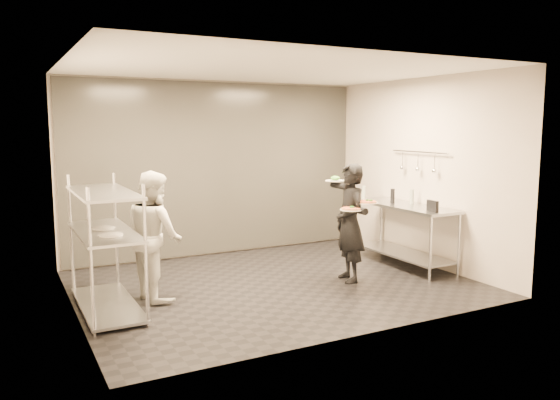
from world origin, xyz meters
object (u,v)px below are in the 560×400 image
pizza_plate_near (351,209)px  salad_plate (335,179)px  bottle_green (364,192)px  pizza_plate_far (367,202)px  bottle_dark (393,196)px  prep_counter (404,224)px  bottle_clear (412,197)px  pass_rack (105,243)px  chef (155,235)px  pos_monitor (433,206)px  waiter (350,223)px

pizza_plate_near → salad_plate: size_ratio=1.05×
bottle_green → pizza_plate_far: bearing=-124.8°
bottle_green → bottle_dark: size_ratio=0.96×
salad_plate → bottle_dark: 1.27m
prep_counter → bottle_clear: bearing=9.5°
salad_plate → bottle_dark: (1.20, 0.25, -0.33)m
pass_rack → chef: (0.60, 0.15, 0.01)m
prep_counter → pizza_plate_near: (-1.34, -0.54, 0.40)m
chef → bottle_dark: bearing=-98.8°
pizza_plate_near → pizza_plate_far: (0.25, 0.01, 0.07)m
pos_monitor → bottle_green: 1.52m
pizza_plate_near → bottle_green: bearing=48.6°
waiter → bottle_dark: size_ratio=7.14×
pizza_plate_far → bottle_clear: (1.25, 0.56, -0.07)m
prep_counter → bottle_clear: size_ratio=8.30×
chef → bottle_clear: size_ratio=7.19×
pizza_plate_far → pos_monitor: bearing=-10.9°
pass_rack → chef: bearing=13.8°
waiter → chef: bearing=-89.6°
bottle_clear → salad_plate: bearing=-176.4°
pos_monitor → pizza_plate_far: bearing=177.2°
pizza_plate_near → pos_monitor: size_ratio=1.31×
pass_rack → pizza_plate_far: pass_rack is taller
bottle_green → pass_rack: bearing=-169.1°
pizza_plate_far → bottle_clear: 1.38m
pass_rack → pizza_plate_far: 3.30m
bottle_clear → pizza_plate_far: bearing=-155.9°
prep_counter → bottle_green: (-0.16, 0.80, 0.40)m
chef → pizza_plate_far: (2.64, -0.68, 0.32)m
pass_rack → waiter: bearing=-6.0°
pass_rack → pizza_plate_far: bearing=-9.3°
pos_monitor → waiter: bearing=168.5°
pass_rack → pizza_plate_near: size_ratio=5.55×
prep_counter → bottle_clear: 0.44m
chef → bottle_dark: size_ratio=7.00×
pass_rack → pizza_plate_far: (3.24, -0.53, 0.33)m
salad_plate → waiter: bearing=-75.8°
bottle_dark → waiter: bearing=-155.5°
chef → bottle_dark: (3.66, 0.04, 0.25)m
salad_plate → pos_monitor: bearing=-29.6°
pass_rack → salad_plate: pass_rack is taller
pizza_plate_near → bottle_dark: size_ratio=1.29×
salad_plate → bottle_dark: size_ratio=1.23×
chef → salad_plate: size_ratio=5.68×
prep_counter → bottle_clear: bottle_clear is taller
pos_monitor → bottle_green: size_ratio=1.03×
waiter → pizza_plate_near: 0.33m
waiter → pizza_plate_near: size_ratio=5.51×
pass_rack → bottle_clear: size_ratio=7.38×
pass_rack → chef: 0.62m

